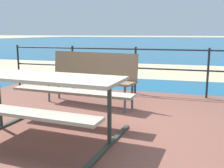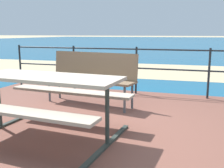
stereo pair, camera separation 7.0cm
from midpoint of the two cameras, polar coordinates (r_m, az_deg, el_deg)
ground_plane at (r=3.72m, az=-2.84°, el=-10.62°), size 240.00×240.00×0.00m
patio_paving at (r=3.71m, az=-2.84°, el=-10.19°), size 6.40×5.20×0.06m
sea_water at (r=43.27m, az=16.65°, el=8.60°), size 90.00×90.00×0.01m
beach_strip at (r=9.92m, az=10.73°, el=2.80°), size 54.10×5.60×0.01m
picnic_table at (r=3.42m, az=-13.00°, el=-1.29°), size 1.95×1.47×0.78m
park_bench at (r=4.91m, az=-4.09°, el=2.31°), size 1.81×0.73×0.95m
railing_fence at (r=5.77m, az=5.53°, el=4.26°), size 5.94×0.04×1.01m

